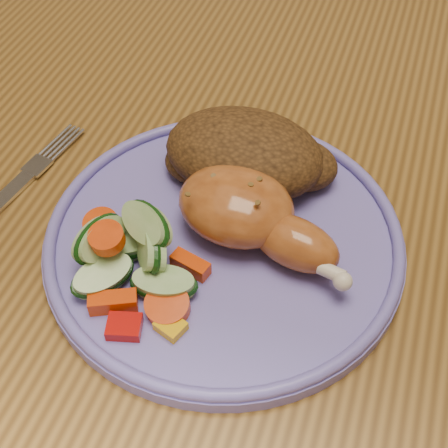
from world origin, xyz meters
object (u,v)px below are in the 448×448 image
(plate, at_px, (224,241))
(fork, at_px, (5,197))
(dining_table, at_px, (300,277))
(chair_far, at_px, (376,66))

(plate, height_order, fork, plate)
(plate, relative_size, fork, 1.69)
(fork, bearing_deg, dining_table, 13.71)
(dining_table, xyz_separation_m, fork, (-0.26, -0.06, 0.09))
(fork, bearing_deg, chair_far, 69.42)
(dining_table, xyz_separation_m, plate, (-0.06, -0.05, 0.09))
(chair_far, distance_m, plate, 0.73)
(chair_far, bearing_deg, plate, -95.05)
(chair_far, distance_m, fork, 0.78)
(dining_table, relative_size, plate, 4.80)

